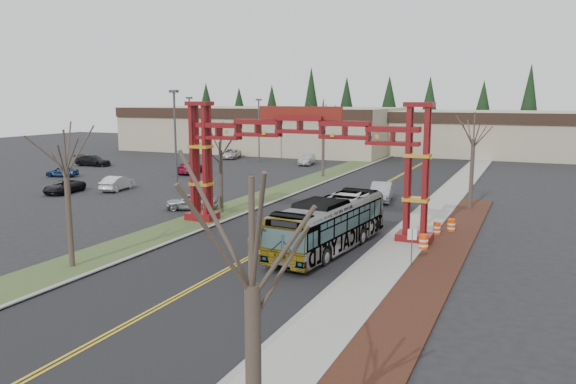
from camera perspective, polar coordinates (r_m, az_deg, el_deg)
The scene contains 35 objects.
ground at distance 24.55m, azimuth -15.85°, elevation -12.74°, with size 200.00×200.00×0.00m, color black.
road at distance 45.71m, azimuth 4.61°, elevation -2.03°, with size 12.00×110.00×0.02m, color black.
lane_line_left at distance 45.75m, azimuth 4.47°, elevation -2.00°, with size 0.12×100.00×0.01m, color gold.
lane_line_right at distance 45.67m, azimuth 4.75°, elevation -2.02°, with size 0.12×100.00×0.01m, color gold.
curb_right at distance 44.08m, azimuth 12.17°, elevation -2.56°, with size 0.30×110.00×0.15m, color gray.
sidewalk_right at distance 43.82m, azimuth 14.03°, elevation -2.71°, with size 2.60×110.00×0.14m, color gray.
landscape_strip at distance 29.10m, azimuth 13.80°, elevation -8.96°, with size 2.60×50.00×0.12m, color black.
grass_median at distance 48.90m, azimuth -4.26°, elevation -1.23°, with size 4.00×110.00×0.08m, color #354924.
curb_left at distance 48.05m, azimuth -2.32°, elevation -1.36°, with size 0.30×110.00×0.15m, color gray.
gateway_arch at distance 38.39m, azimuth 1.22°, elevation 4.80°, with size 18.20×1.60×8.90m.
retail_building_west at distance 100.00m, azimuth -2.61°, elevation 6.44°, with size 46.00×22.30×7.50m.
retail_building_east at distance 97.48m, azimuth 21.30°, elevation 5.58°, with size 38.00×20.30×7.00m.
conifer_treeline at distance 110.25m, azimuth 16.63°, elevation 7.76°, with size 116.10×5.60×13.00m.
transit_bus at distance 34.05m, azimuth 4.22°, elevation -3.29°, with size 2.70×11.53×3.21m, color #A6A9AE.
silver_sedan at distance 50.96m, azimuth 9.46°, elevation 0.01°, with size 1.76×5.05×1.66m, color #A5A8AD.
parked_car_near_a at distance 47.06m, azimuth -9.72°, elevation -0.91°, with size 1.73×4.29×1.46m, color #9B9EA2.
parked_car_near_b at distance 58.71m, azimuth -16.97°, elevation 0.87°, with size 1.54×4.41×1.45m, color silver.
parked_car_near_c at distance 58.69m, azimuth -21.79°, elevation 0.51°, with size 2.11×4.57×1.27m, color black.
parked_car_mid_a at distance 69.81m, azimuth -9.83°, elevation 2.48°, with size 2.09×5.14×1.49m, color maroon.
parked_car_mid_b at distance 70.99m, azimuth -21.97°, elevation 1.95°, with size 1.50×3.73×1.27m, color navy.
parked_car_far_a at distance 77.60m, azimuth 1.93°, elevation 3.31°, with size 1.55×4.43×1.46m, color #999DA0.
parked_car_far_b at distance 86.49m, azimuth -5.85°, elevation 3.90°, with size 2.40×5.20×1.44m, color silver.
parked_car_far_c at distance 80.94m, azimuth -19.19°, elevation 3.04°, with size 2.07×5.08×1.48m, color black.
bare_tree_median_near at distance 32.08m, azimuth -21.63°, elevation 2.27°, with size 3.04×3.04×7.51m.
bare_tree_median_mid at distance 44.62m, azimuth -6.88°, elevation 4.20°, with size 2.97×2.97×7.05m.
bare_tree_median_far at distance 65.33m, azimuth 3.62°, elevation 7.35°, with size 3.46×3.46×9.01m.
bare_tree_right_near at distance 11.04m, azimuth -3.63°, elevation -9.62°, with size 3.24×3.24×7.71m.
bare_tree_right_far at distance 48.34m, azimuth 18.33°, elevation 5.09°, with size 3.32×3.32×8.03m.
light_pole_near at distance 55.96m, azimuth -11.39°, elevation 5.85°, with size 0.86×0.43×9.91m.
light_pole_mid at distance 75.70m, azimuth -9.93°, elevation 6.53°, with size 0.80×0.40×9.28m.
light_pole_far at distance 80.45m, azimuth -2.98°, elevation 6.73°, with size 0.78×0.39×9.02m.
street_sign at distance 31.12m, azimuth 12.48°, elevation -4.80°, with size 0.48×0.20×2.18m.
barrel_south at distance 34.99m, azimuth 13.61°, elevation -5.03°, with size 0.56×0.56×1.03m.
barrel_mid at distance 39.02m, azimuth 14.87°, elevation -3.66°, with size 0.50×0.50×0.92m.
barrel_north at distance 40.15m, azimuth 16.26°, elevation -3.32°, with size 0.52×0.52×0.96m.
Camera 1 is at (14.88, -17.24, 9.16)m, focal length 35.00 mm.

